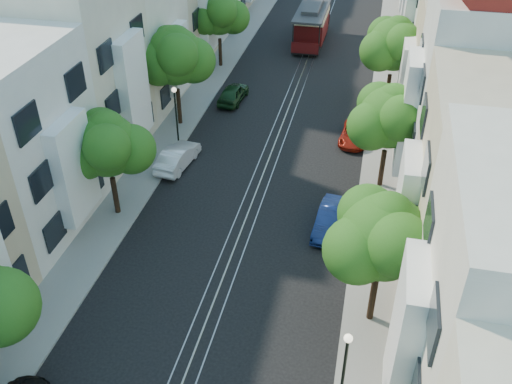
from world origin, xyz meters
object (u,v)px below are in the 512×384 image
Objects in this scene: tree_e_c at (390,119)px; parked_car_w_mid at (178,157)px; lamp_west at (176,108)px; tree_e_d at (395,46)px; cable_car at (312,22)px; tree_w_b at (108,147)px; parked_car_w_far at (233,93)px; tree_e_b at (384,239)px; tree_w_c at (176,57)px; lamp_east at (345,362)px; tree_w_d at (219,14)px; parked_car_e_far at (354,134)px; parked_car_e_mid at (331,219)px.

tree_e_c is 1.58× the size of parked_car_w_mid.
tree_e_c reaches higher than lamp_west.
cable_car is at bearing 120.69° from tree_e_d.
tree_e_d is 0.79× the size of cable_car.
parked_car_w_far is at bearing 79.98° from tree_w_b.
tree_e_b is 0.94× the size of tree_w_c.
tree_e_b reaches higher than lamp_east.
parked_car_w_mid is (-5.22, -24.12, -1.28)m from cable_car.
tree_w_d is 1.58× the size of parked_car_w_mid.
lamp_east is 1.08× the size of parked_car_e_far.
tree_w_d reaches higher than parked_car_w_mid.
cable_car is at bearing 110.87° from parked_car_e_far.
parked_car_e_mid is 16.98m from parked_car_w_far.
parked_car_e_far is 10.51m from parked_car_w_far.
lamp_east reaches higher than parked_car_e_far.
tree_w_d is 1.64× the size of parked_car_w_far.
tree_w_b is at bearing -168.64° from parked_car_e_mid.
parked_car_w_far is at bearing 140.80° from tree_e_c.
tree_e_b is 21.53m from tree_w_c.
parked_car_e_mid is 11.14m from parked_car_w_mid.
tree_e_c reaches higher than cable_car.
tree_w_c is at bearing 105.75° from lamp_west.
tree_w_b is 30.59m from cable_car.
parked_car_w_mid is (1.63, -16.41, -3.92)m from tree_w_d.
tree_w_c reaches higher than lamp_west.
parked_car_w_mid is (-10.24, 4.39, 0.02)m from parked_car_e_mid.
tree_e_c is 6.70m from parked_car_e_mid.
tree_w_c is 1.71× the size of lamp_east.
tree_e_d is at bearing 90.00° from tree_e_c.
parked_car_e_mid is at bearing -99.09° from tree_e_d.
cable_car is 2.17× the size of parked_car_w_far.
cable_car is at bearing 107.65° from tree_e_c.
tree_w_b is at bearing 84.22° from parked_car_w_far.
lamp_west is (-13.56, 2.02, -1.75)m from tree_e_c.
cable_car is 14.84m from parked_car_w_far.
tree_w_b is at bearing -130.27° from tree_e_d.
tree_w_c is at bearing -90.00° from tree_w_d.
tree_w_b is 0.73× the size of cable_car.
parked_car_w_mid is at bearing 127.18° from lamp_east.
tree_e_c is at bearing 67.82° from parked_car_e_mid.
parked_car_e_far is 12.15m from parked_car_w_mid.
tree_e_c reaches higher than parked_car_e_mid.
lamp_west reaches higher than parked_car_w_mid.
tree_e_c is at bearing -19.15° from tree_w_c.
tree_w_c is at bearing 146.05° from parked_car_e_mid.
lamp_west is (-12.60, 18.00, 0.00)m from lamp_east.
tree_w_c is 7.16m from parked_car_w_mid.
tree_w_d reaches higher than cable_car.
tree_w_b is 1.56× the size of parked_car_e_mid.
tree_e_c is 11.00m from tree_e_d.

